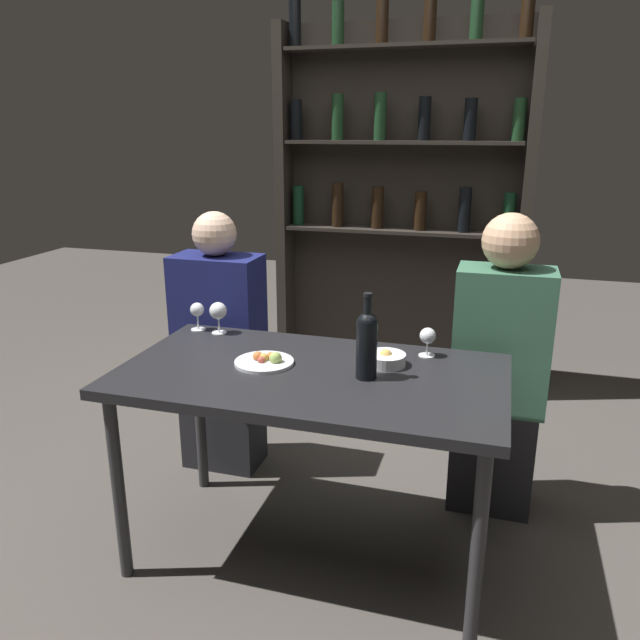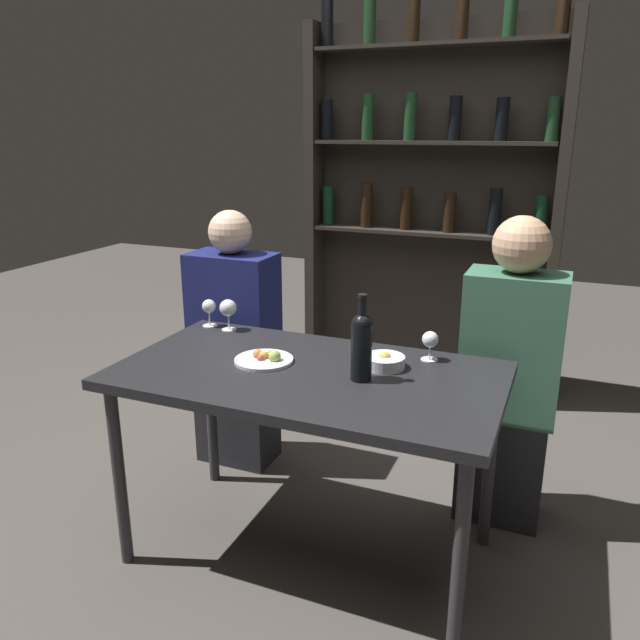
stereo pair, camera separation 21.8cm
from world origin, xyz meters
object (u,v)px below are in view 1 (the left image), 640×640
at_px(snack_bowl, 386,359).
at_px(seated_person_left, 220,351).
at_px(wine_bottle, 367,342).
at_px(seated_person_right, 498,375).
at_px(wine_glass_2, 197,311).
at_px(wine_glass_0, 428,337).
at_px(food_plate_0, 265,361).
at_px(wine_glass_1, 218,312).

height_order(snack_bowl, seated_person_left, seated_person_left).
bearing_deg(snack_bowl, wine_bottle, -107.21).
bearing_deg(seated_person_right, snack_bowl, -134.44).
distance_m(snack_bowl, seated_person_right, 0.58).
relative_size(wine_bottle, wine_glass_2, 2.51).
relative_size(wine_glass_0, food_plate_0, 0.51).
distance_m(wine_glass_1, seated_person_left, 0.37).
xyz_separation_m(wine_bottle, seated_person_right, (0.43, 0.53, -0.27)).
bearing_deg(food_plate_0, wine_bottle, -3.61).
bearing_deg(wine_bottle, wine_glass_1, 156.64).
height_order(wine_glass_2, seated_person_right, seated_person_right).
height_order(wine_glass_2, snack_bowl, wine_glass_2).
distance_m(food_plate_0, snack_bowl, 0.42).
distance_m(snack_bowl, seated_person_left, 0.94).
distance_m(wine_glass_0, wine_glass_2, 0.94).
xyz_separation_m(food_plate_0, seated_person_left, (-0.42, 0.50, -0.18)).
bearing_deg(wine_glass_1, wine_glass_0, -1.82).
bearing_deg(seated_person_left, snack_bowl, -25.42).
xyz_separation_m(wine_glass_1, food_plate_0, (0.30, -0.27, -0.08)).
distance_m(wine_bottle, wine_glass_0, 0.32).
xyz_separation_m(wine_glass_1, seated_person_right, (1.10, 0.24, -0.24)).
xyz_separation_m(wine_glass_1, snack_bowl, (0.71, -0.16, -0.07)).
bearing_deg(food_plate_0, seated_person_right, 32.31).
height_order(wine_glass_0, food_plate_0, wine_glass_0).
height_order(wine_glass_0, seated_person_left, seated_person_left).
height_order(food_plate_0, snack_bowl, snack_bowl).
height_order(wine_bottle, wine_glass_2, wine_bottle).
xyz_separation_m(wine_bottle, wine_glass_2, (-0.77, 0.30, -0.05)).
distance_m(wine_bottle, snack_bowl, 0.17).
height_order(wine_bottle, food_plate_0, wine_bottle).
distance_m(wine_glass_0, seated_person_right, 0.43).
distance_m(seated_person_left, seated_person_right, 1.21).
height_order(seated_person_left, seated_person_right, seated_person_right).
xyz_separation_m(wine_glass_2, seated_person_right, (1.20, 0.22, -0.23)).
bearing_deg(wine_bottle, seated_person_left, 146.24).
bearing_deg(wine_glass_2, food_plate_0, -34.85).
distance_m(wine_glass_2, seated_person_right, 1.24).
xyz_separation_m(snack_bowl, seated_person_right, (0.39, 0.39, -0.17)).
xyz_separation_m(food_plate_0, snack_bowl, (0.41, 0.11, 0.01)).
relative_size(wine_glass_2, seated_person_left, 0.10).
bearing_deg(wine_glass_0, snack_bowl, -134.14).
xyz_separation_m(wine_bottle, food_plate_0, (-0.37, 0.02, -0.12)).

